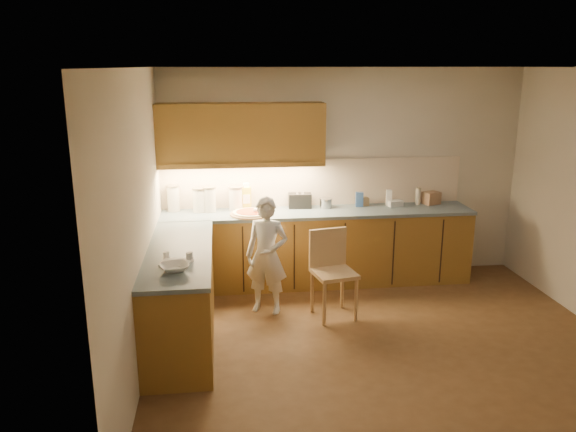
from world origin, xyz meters
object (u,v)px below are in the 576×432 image
Objects in this scene: pizza_on_board at (251,213)px; wooden_chair at (332,267)px; child at (267,256)px; oil_jug at (246,197)px; toaster at (300,201)px.

wooden_chair is (0.81, -0.83, -0.40)m from pizza_on_board.
pizza_on_board is at bearing 122.96° from wooden_chair.
child is (0.13, -0.67, -0.30)m from pizza_on_board.
oil_jug is 0.66m from toaster.
toaster is at bearing 0.07° from oil_jug.
pizza_on_board is 0.30m from oil_jug.
wooden_chair is at bearing -52.63° from oil_jug.
pizza_on_board is 0.37× the size of child.
toaster reaches higher than wooden_chair.
oil_jug reaches higher than pizza_on_board.
pizza_on_board is at bearing -82.77° from oil_jug.
pizza_on_board is 0.74m from child.
child is 1.37× the size of wooden_chair.
pizza_on_board is 1.46× the size of oil_jug.
oil_jug is (-0.03, 0.27, 0.13)m from pizza_on_board.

